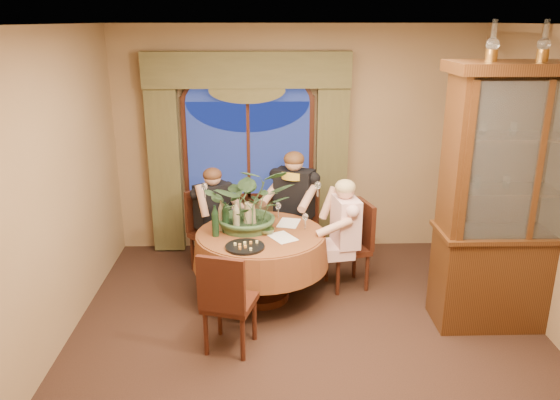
{
  "coord_description": "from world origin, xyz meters",
  "views": [
    {
      "loc": [
        -0.39,
        -4.17,
        2.84
      ],
      "look_at": [
        -0.25,
        1.07,
        1.1
      ],
      "focal_mm": 35.0,
      "sensor_mm": 36.0,
      "label": 1
    }
  ],
  "objects_px": {
    "wine_bottle_0": "(215,221)",
    "chair_back": "(212,233)",
    "chair_front_left": "(230,300)",
    "person_scarf": "(294,208)",
    "chair_right": "(347,246)",
    "centerpiece_plant": "(250,173)",
    "olive_bowl": "(266,231)",
    "wine_bottle_3": "(222,215)",
    "china_cabinet": "(521,201)",
    "oil_lamp_center": "(545,40)",
    "wine_bottle_1": "(225,217)",
    "dining_table": "(261,265)",
    "oil_lamp_left": "(493,40)",
    "person_pink": "(345,236)",
    "stoneware_vase": "(250,215)",
    "wine_bottle_2": "(236,217)",
    "chair_back_right": "(296,227)",
    "person_back": "(213,220)"
  },
  "relations": [
    {
      "from": "wine_bottle_0",
      "to": "chair_back",
      "type": "bearing_deg",
      "value": 98.96
    },
    {
      "from": "chair_front_left",
      "to": "person_scarf",
      "type": "bearing_deg",
      "value": 86.06
    },
    {
      "from": "chair_right",
      "to": "centerpiece_plant",
      "type": "distance_m",
      "value": 1.37
    },
    {
      "from": "chair_front_left",
      "to": "olive_bowl",
      "type": "xyz_separation_m",
      "value": [
        0.33,
        0.89,
        0.3
      ]
    },
    {
      "from": "olive_bowl",
      "to": "wine_bottle_3",
      "type": "bearing_deg",
      "value": 167.4
    },
    {
      "from": "china_cabinet",
      "to": "oil_lamp_center",
      "type": "distance_m",
      "value": 1.42
    },
    {
      "from": "wine_bottle_1",
      "to": "wine_bottle_3",
      "type": "bearing_deg",
      "value": 122.98
    },
    {
      "from": "chair_front_left",
      "to": "olive_bowl",
      "type": "height_order",
      "value": "chair_front_left"
    },
    {
      "from": "olive_bowl",
      "to": "centerpiece_plant",
      "type": "bearing_deg",
      "value": 132.64
    },
    {
      "from": "dining_table",
      "to": "wine_bottle_1",
      "type": "bearing_deg",
      "value": 178.73
    },
    {
      "from": "oil_lamp_left",
      "to": "centerpiece_plant",
      "type": "height_order",
      "value": "oil_lamp_left"
    },
    {
      "from": "person_pink",
      "to": "stoneware_vase",
      "type": "bearing_deg",
      "value": 79.65
    },
    {
      "from": "dining_table",
      "to": "stoneware_vase",
      "type": "distance_m",
      "value": 0.55
    },
    {
      "from": "chair_front_left",
      "to": "oil_lamp_center",
      "type": "bearing_deg",
      "value": 24.36
    },
    {
      "from": "dining_table",
      "to": "wine_bottle_2",
      "type": "height_order",
      "value": "wine_bottle_2"
    },
    {
      "from": "chair_right",
      "to": "chair_back",
      "type": "xyz_separation_m",
      "value": [
        -1.52,
        0.43,
        0.0
      ]
    },
    {
      "from": "chair_right",
      "to": "olive_bowl",
      "type": "distance_m",
      "value": 0.98
    },
    {
      "from": "chair_front_left",
      "to": "wine_bottle_0",
      "type": "height_order",
      "value": "wine_bottle_0"
    },
    {
      "from": "chair_back_right",
      "to": "chair_front_left",
      "type": "distance_m",
      "value": 1.88
    },
    {
      "from": "oil_lamp_left",
      "to": "wine_bottle_3",
      "type": "xyz_separation_m",
      "value": [
        -2.37,
        0.62,
        -1.76
      ]
    },
    {
      "from": "chair_back",
      "to": "wine_bottle_0",
      "type": "relative_size",
      "value": 2.91
    },
    {
      "from": "chair_right",
      "to": "wine_bottle_1",
      "type": "xyz_separation_m",
      "value": [
        -1.3,
        -0.24,
        0.44
      ]
    },
    {
      "from": "person_pink",
      "to": "wine_bottle_2",
      "type": "distance_m",
      "value": 1.19
    },
    {
      "from": "oil_lamp_left",
      "to": "wine_bottle_2",
      "type": "distance_m",
      "value": 2.89
    },
    {
      "from": "person_pink",
      "to": "china_cabinet",
      "type": "bearing_deg",
      "value": -124.33
    },
    {
      "from": "centerpiece_plant",
      "to": "wine_bottle_3",
      "type": "bearing_deg",
      "value": -166.04
    },
    {
      "from": "china_cabinet",
      "to": "olive_bowl",
      "type": "xyz_separation_m",
      "value": [
        -2.35,
        0.51,
        -0.47
      ]
    },
    {
      "from": "wine_bottle_0",
      "to": "wine_bottle_3",
      "type": "bearing_deg",
      "value": 70.53
    },
    {
      "from": "wine_bottle_0",
      "to": "wine_bottle_1",
      "type": "distance_m",
      "value": 0.13
    },
    {
      "from": "chair_back_right",
      "to": "stoneware_vase",
      "type": "distance_m",
      "value": 0.94
    },
    {
      "from": "person_scarf",
      "to": "centerpiece_plant",
      "type": "distance_m",
      "value": 1.09
    },
    {
      "from": "centerpiece_plant",
      "to": "wine_bottle_1",
      "type": "xyz_separation_m",
      "value": [
        -0.25,
        -0.14,
        -0.43
      ]
    },
    {
      "from": "chair_right",
      "to": "chair_back",
      "type": "relative_size",
      "value": 1.0
    },
    {
      "from": "chair_right",
      "to": "wine_bottle_3",
      "type": "height_order",
      "value": "wine_bottle_3"
    },
    {
      "from": "china_cabinet",
      "to": "centerpiece_plant",
      "type": "distance_m",
      "value": 2.6
    },
    {
      "from": "stoneware_vase",
      "to": "oil_lamp_left",
      "type": "bearing_deg",
      "value": -18.84
    },
    {
      "from": "china_cabinet",
      "to": "wine_bottle_0",
      "type": "distance_m",
      "value": 2.92
    },
    {
      "from": "person_back",
      "to": "wine_bottle_2",
      "type": "distance_m",
      "value": 0.81
    },
    {
      "from": "dining_table",
      "to": "oil_lamp_center",
      "type": "height_order",
      "value": "oil_lamp_center"
    },
    {
      "from": "wine_bottle_0",
      "to": "olive_bowl",
      "type": "bearing_deg",
      "value": 6.2
    },
    {
      "from": "wine_bottle_1",
      "to": "wine_bottle_2",
      "type": "xyz_separation_m",
      "value": [
        0.11,
        0.02,
        0.0
      ]
    },
    {
      "from": "chair_back_right",
      "to": "wine_bottle_1",
      "type": "distance_m",
      "value": 1.21
    },
    {
      "from": "dining_table",
      "to": "stoneware_vase",
      "type": "xyz_separation_m",
      "value": [
        -0.11,
        0.17,
        0.51
      ]
    },
    {
      "from": "person_scarf",
      "to": "olive_bowl",
      "type": "distance_m",
      "value": 0.97
    },
    {
      "from": "dining_table",
      "to": "wine_bottle_2",
      "type": "distance_m",
      "value": 0.6
    },
    {
      "from": "oil_lamp_left",
      "to": "oil_lamp_center",
      "type": "xyz_separation_m",
      "value": [
        0.44,
        0.0,
        0.0
      ]
    },
    {
      "from": "oil_lamp_center",
      "to": "olive_bowl",
      "type": "height_order",
      "value": "oil_lamp_center"
    },
    {
      "from": "chair_back_right",
      "to": "chair_front_left",
      "type": "xyz_separation_m",
      "value": [
        -0.68,
        -1.76,
        0.0
      ]
    },
    {
      "from": "dining_table",
      "to": "wine_bottle_1",
      "type": "relative_size",
      "value": 4.3
    },
    {
      "from": "chair_front_left",
      "to": "wine_bottle_1",
      "type": "bearing_deg",
      "value": 111.69
    }
  ]
}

